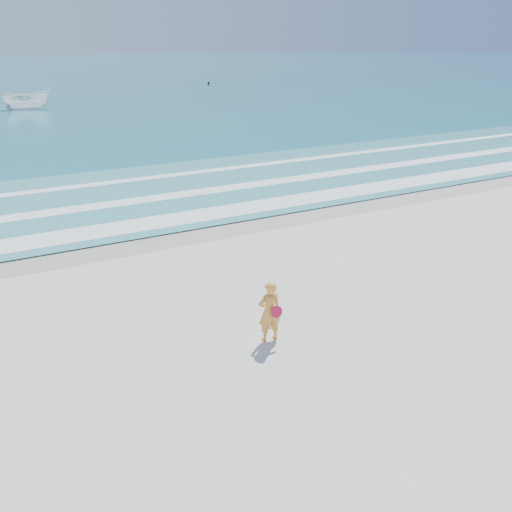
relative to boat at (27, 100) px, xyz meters
name	(u,v)px	position (x,y,z in m)	size (l,w,h in m)	color
ground	(344,371)	(2.61, -45.93, -0.88)	(400.00, 400.00, 0.00)	silver
wet_sand	(192,231)	(2.61, -36.93, -0.87)	(400.00, 2.40, 0.00)	#B2A893
ocean	(19,72)	(2.61, 59.07, -0.86)	(400.00, 190.00, 0.04)	#19727F
shallow	(152,193)	(2.61, -31.93, -0.83)	(400.00, 10.00, 0.01)	#59B7AD
foam_near	(180,218)	(2.61, -35.63, -0.82)	(400.00, 1.40, 0.01)	white
foam_mid	(157,198)	(2.61, -32.73, -0.82)	(400.00, 0.90, 0.01)	white
foam_far	(137,179)	(2.61, -29.43, -0.82)	(400.00, 0.60, 0.01)	white
boat	(27,100)	(0.00, 0.00, 0.00)	(1.63, 4.33, 1.67)	white
buoy	(208,83)	(24.73, 16.69, -0.66)	(0.34, 0.34, 0.34)	black
woman	(269,312)	(1.79, -44.22, -0.15)	(0.55, 0.41, 1.46)	gold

